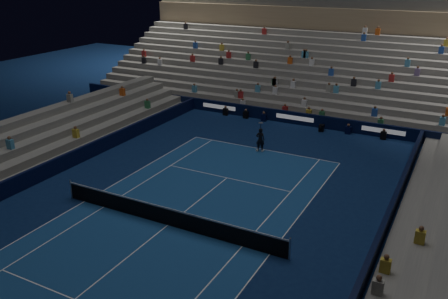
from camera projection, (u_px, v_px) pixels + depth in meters
ground at (168, 225)px, 23.56m from camera, size 90.00×90.00×0.00m
court_surface at (168, 225)px, 23.56m from camera, size 10.97×23.77×0.01m
sponsor_barrier_far at (295, 118)px, 38.65m from camera, size 44.00×0.25×1.00m
sponsor_barrier_east at (367, 271)px, 19.16m from camera, size 0.25×37.00×1.00m
sponsor_barrier_west at (29, 178)px, 27.60m from camera, size 0.25×37.00×1.00m
grandstand_main at (330, 64)px, 45.38m from camera, size 44.00×15.20×11.20m
tennis_net at (167, 216)px, 23.38m from camera, size 12.90×0.10×1.10m
tennis_player at (260, 140)px, 32.76m from camera, size 0.67×0.49×1.69m
broadcast_camera at (321, 128)px, 36.98m from camera, size 0.42×0.84×0.52m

